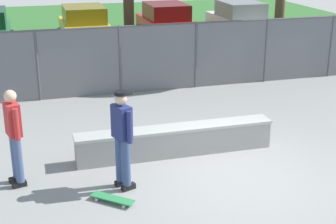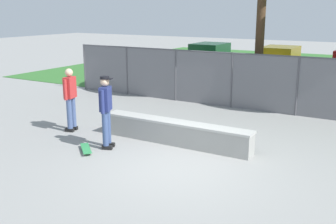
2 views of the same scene
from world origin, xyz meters
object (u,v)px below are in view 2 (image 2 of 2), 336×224
object	(u,v)px
car_green	(209,59)
skateboard	(86,149)
skateboarder	(106,109)
bystander	(70,97)
concrete_ledge	(175,132)
car_yellow	(278,63)

from	to	relation	value
car_green	skateboard	bearing A→B (deg)	-78.52
skateboarder	skateboard	bearing A→B (deg)	-121.64
skateboard	bystander	size ratio (longest dim) A/B	0.40
concrete_ledge	car_yellow	world-z (taller)	car_yellow
skateboard	car_green	distance (m)	13.25
skateboarder	car_yellow	xyz separation A→B (m)	(0.91, 12.40, -0.19)
skateboarder	bystander	size ratio (longest dim) A/B	1.01
bystander	skateboarder	bearing A→B (deg)	-20.18
concrete_ledge	car_yellow	bearing A→B (deg)	92.19
skateboard	bystander	bearing A→B (deg)	143.25
concrete_ledge	skateboard	size ratio (longest dim) A/B	5.74
concrete_ledge	car_green	xyz separation A→B (m)	(-4.26, 11.32, 0.53)
skateboard	car_green	xyz separation A→B (m)	(-2.63, 12.96, 0.77)
concrete_ledge	skateboard	world-z (taller)	concrete_ledge
skateboarder	car_green	xyz separation A→B (m)	(-2.93, 12.48, -0.19)
car_yellow	bystander	bearing A→B (deg)	-103.15
skateboarder	bystander	bearing A→B (deg)	159.82
skateboarder	car_green	bearing A→B (deg)	103.19
skateboard	car_yellow	xyz separation A→B (m)	(1.20, 12.88, 0.77)
car_green	bystander	xyz separation A→B (m)	(1.09, -11.81, 0.17)
skateboarder	skateboard	xyz separation A→B (m)	(-0.29, -0.48, -0.96)
skateboarder	bystander	xyz separation A→B (m)	(-1.83, 0.67, -0.02)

